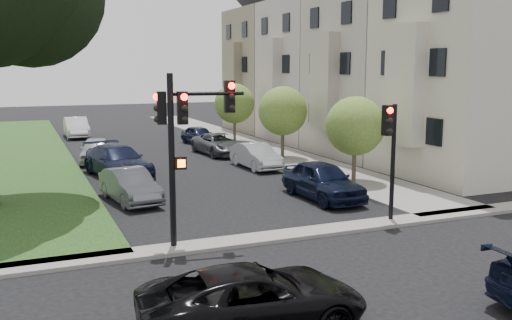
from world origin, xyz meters
name	(u,v)px	position (x,y,z in m)	size (l,w,h in m)	color
ground	(324,255)	(0.00, 0.00, 0.00)	(140.00, 140.00, 0.00)	black
sidewalk_right	(240,141)	(6.75, 24.00, 0.06)	(3.50, 44.00, 0.12)	slate
sidewalk_cross	(293,234)	(0.00, 2.00, 0.06)	(60.00, 1.00, 0.12)	slate
house_a	(472,32)	(12.45, 8.00, 6.93)	(7.70, 7.55, 15.97)	beige
house_b	(380,39)	(12.45, 15.50, 6.93)	(7.70, 7.55, 15.97)	gray
house_c	(319,44)	(12.45, 23.00, 6.93)	(7.70, 7.55, 15.97)	silver
house_d	(275,47)	(12.45, 30.50, 6.93)	(7.70, 7.55, 15.97)	#7D6E5E
small_tree_a	(355,126)	(6.20, 8.23, 2.67)	(2.68, 2.68, 4.02)	#4B3C2C
small_tree_b	(283,111)	(6.20, 15.83, 2.82)	(2.82, 2.82, 4.23)	#4B3C2C
small_tree_c	(234,104)	(6.20, 23.68, 2.78)	(2.79, 2.79, 4.18)	#4B3C2C
traffic_signal_main	(184,129)	(-3.40, 2.23, 3.54)	(2.52, 0.66, 5.13)	black
traffic_signal_secondary	(390,141)	(3.74, 2.19, 2.84)	(0.55, 0.44, 4.07)	black
car_cross_near	(253,299)	(-3.62, -3.49, 0.65)	(2.17, 4.70, 1.31)	black
car_parked_0	(323,181)	(3.41, 6.14, 0.77)	(1.82, 4.52, 1.54)	black
car_parked_1	(256,156)	(3.69, 13.79, 0.66)	(1.39, 4.00, 1.32)	#999BA0
car_parked_2	(220,144)	(3.47, 19.04, 0.65)	(2.15, 4.67, 1.30)	#3F4247
car_parked_3	(199,135)	(3.70, 23.98, 0.64)	(1.50, 3.73, 1.27)	black
car_parked_5	(130,186)	(-3.88, 8.67, 0.66)	(1.40, 4.01, 1.32)	#3F4247
car_parked_6	(118,161)	(-3.45, 14.19, 0.77)	(2.16, 5.32, 1.54)	black
car_parked_7	(96,150)	(-3.88, 19.01, 0.69)	(1.64, 4.07, 1.39)	#999BA0
car_parked_9	(76,127)	(-3.75, 31.44, 0.76)	(1.61, 4.61, 1.52)	silver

